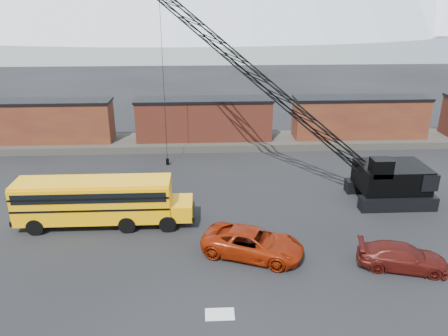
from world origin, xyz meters
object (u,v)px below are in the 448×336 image
object	(u,v)px
school_bus	(100,200)
crawler_crane	(260,80)
maroon_suv	(403,257)
red_pickup	(253,243)

from	to	relation	value
school_bus	crawler_crane	size ratio (longest dim) A/B	0.57
maroon_suv	school_bus	bearing A→B (deg)	86.32
school_bus	maroon_suv	size ratio (longest dim) A/B	2.39
school_bus	maroon_suv	world-z (taller)	school_bus
red_pickup	maroon_suv	xyz separation A→B (m)	(8.17, -1.70, -0.11)
red_pickup	maroon_suv	size ratio (longest dim) A/B	1.21
maroon_suv	crawler_crane	bearing A→B (deg)	41.69
maroon_suv	crawler_crane	world-z (taller)	crawler_crane
school_bus	red_pickup	distance (m)	10.58
maroon_suv	crawler_crane	distance (m)	16.36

